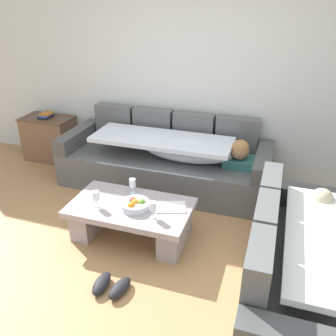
{
  "coord_description": "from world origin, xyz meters",
  "views": [
    {
      "loc": [
        1.13,
        -2.26,
        2.28
      ],
      "look_at": [
        0.04,
        1.03,
        0.55
      ],
      "focal_mm": 38.34,
      "sensor_mm": 36.0,
      "label": 1
    }
  ],
  "objects": [
    {
      "name": "couch_near_window",
      "position": [
        1.48,
        0.09,
        0.33
      ],
      "size": [
        0.92,
        1.86,
        0.88
      ],
      "rotation": [
        0.0,
        0.0,
        1.57
      ],
      "color": "#575A5A",
      "rests_on": "ground_plane"
    },
    {
      "name": "wine_glass_far_back",
      "position": [
        -0.23,
        0.69,
        0.5
      ],
      "size": [
        0.07,
        0.07,
        0.17
      ],
      "color": "silver",
      "rests_on": "coffee_table"
    },
    {
      "name": "open_magazine",
      "position": [
        0.24,
        0.55,
        0.39
      ],
      "size": [
        0.33,
        0.29,
        0.01
      ],
      "primitive_type": "cube",
      "rotation": [
        0.0,
        0.0,
        0.33
      ],
      "color": "white",
      "rests_on": "coffee_table"
    },
    {
      "name": "ground_plane",
      "position": [
        0.0,
        0.0,
        0.0
      ],
      "size": [
        14.0,
        14.0,
        0.0
      ],
      "primitive_type": "plane",
      "color": "#AA7E4D"
    },
    {
      "name": "fruit_bowl",
      "position": [
        -0.09,
        0.43,
        0.42
      ],
      "size": [
        0.28,
        0.28,
        0.1
      ],
      "color": "silver",
      "rests_on": "coffee_table"
    },
    {
      "name": "pair_of_shoes",
      "position": [
        -0.03,
        -0.27,
        0.04
      ],
      "size": [
        0.32,
        0.29,
        0.09
      ],
      "color": "black",
      "rests_on": "ground_plane"
    },
    {
      "name": "back_wall",
      "position": [
        0.0,
        2.15,
        1.35
      ],
      "size": [
        9.0,
        0.1,
        2.7
      ],
      "primitive_type": "cube",
      "color": "silver",
      "rests_on": "ground_plane"
    },
    {
      "name": "couch_along_wall",
      "position": [
        -0.16,
        1.63,
        0.33
      ],
      "size": [
        2.6,
        0.92,
        0.88
      ],
      "color": "#575A5A",
      "rests_on": "ground_plane"
    },
    {
      "name": "wine_glass_near_left",
      "position": [
        -0.46,
        0.34,
        0.5
      ],
      "size": [
        0.07,
        0.07,
        0.17
      ],
      "color": "silver",
      "rests_on": "coffee_table"
    },
    {
      "name": "coffee_table",
      "position": [
        -0.16,
        0.46,
        0.24
      ],
      "size": [
        1.2,
        0.68,
        0.38
      ],
      "color": "#A0969B",
      "rests_on": "ground_plane"
    },
    {
      "name": "book_stack_on_cabinet",
      "position": [
        -2.07,
        1.86,
        0.67
      ],
      "size": [
        0.19,
        0.23,
        0.07
      ],
      "color": "black",
      "rests_on": "side_cabinet"
    },
    {
      "name": "side_cabinet",
      "position": [
        -2.06,
        1.85,
        0.32
      ],
      "size": [
        0.72,
        0.44,
        0.64
      ],
      "color": "brown",
      "rests_on": "ground_plane"
    },
    {
      "name": "wine_glass_near_right",
      "position": [
        0.13,
        0.34,
        0.5
      ],
      "size": [
        0.07,
        0.07,
        0.17
      ],
      "color": "silver",
      "rests_on": "coffee_table"
    }
  ]
}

